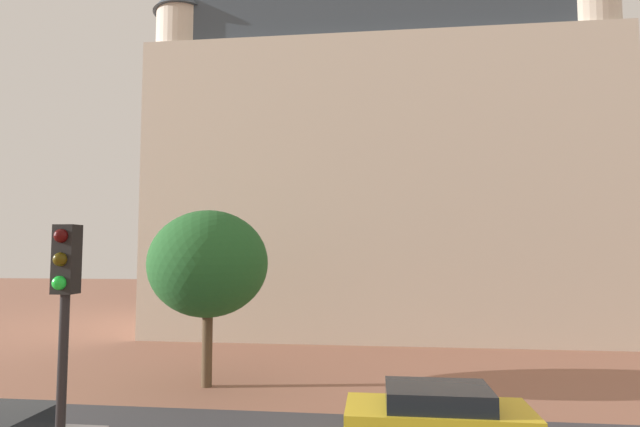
% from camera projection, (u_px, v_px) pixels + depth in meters
% --- Properties ---
extents(ground_plane, '(120.00, 120.00, 0.00)m').
position_uv_depth(ground_plane, '(307.00, 424.00, 12.69)').
color(ground_plane, '#93604C').
extents(landmark_building, '(24.23, 12.37, 30.73)m').
position_uv_depth(landmark_building, '(383.00, 170.00, 29.41)').
color(landmark_building, beige).
rests_on(landmark_building, ground_plane).
extents(car_yellow, '(4.20, 2.02, 1.36)m').
position_uv_depth(car_yellow, '(438.00, 417.00, 11.20)').
color(car_yellow, gold).
rests_on(car_yellow, ground_plane).
extents(traffic_light_pole, '(0.28, 0.34, 4.80)m').
position_uv_depth(traffic_light_pole, '(63.00, 338.00, 6.32)').
color(traffic_light_pole, black).
rests_on(traffic_light_pole, ground_plane).
extents(tree_curb_far, '(3.96, 3.96, 5.81)m').
position_uv_depth(tree_curb_far, '(209.00, 264.00, 16.42)').
color(tree_curb_far, brown).
rests_on(tree_curb_far, ground_plane).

